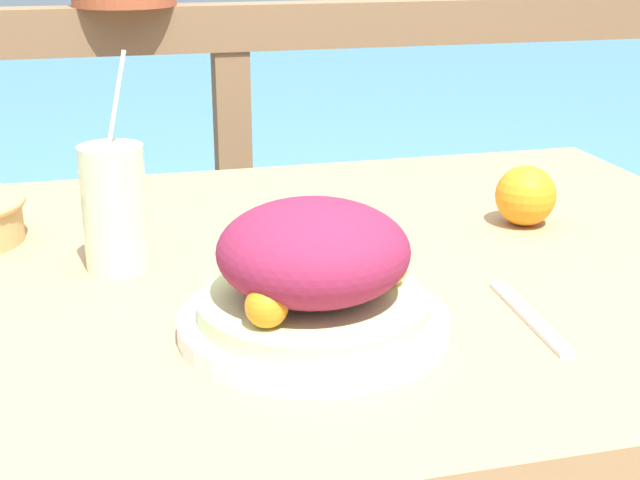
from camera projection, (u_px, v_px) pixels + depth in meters
patio_table at (340, 333)px, 1.11m from camera, size 1.13×0.90×0.76m
railing_fence at (232, 125)px, 1.84m from camera, size 2.80×0.08×1.00m
sea_backdrop at (155, 136)px, 4.32m from camera, size 12.00×4.00×0.35m
salad_plate at (313, 278)px, 0.87m from camera, size 0.27×0.27×0.13m
drink_glass at (115, 208)px, 1.02m from camera, size 0.07×0.07×0.25m
knife at (529, 317)px, 0.91m from camera, size 0.03×0.18×0.00m
orange_near_glass at (526, 196)px, 1.19m from camera, size 0.08×0.08×0.08m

